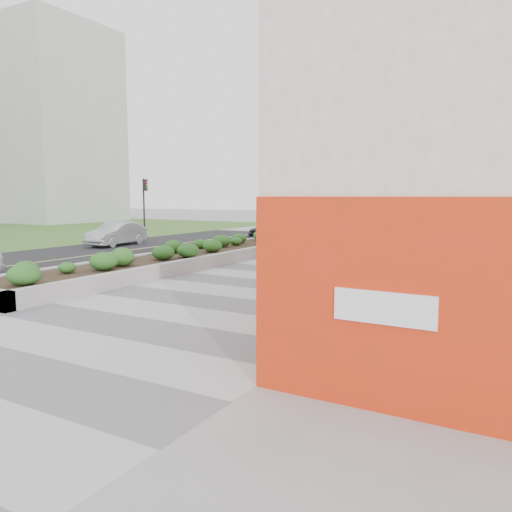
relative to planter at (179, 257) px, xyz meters
The scene contains 12 objects.
ground 8.91m from the planter, 51.84° to the right, with size 160.00×160.00×0.00m, color gray.
walkway 6.81m from the planter, 36.03° to the right, with size 8.00×36.00×0.01m, color #A8A8AD.
planter is the anchor object (origin of this frame).
street 6.51m from the planter, behind, with size 10.00×40.00×0.00m, color black.
traffic_signal_near 10.90m from the planter, 99.35° to the left, with size 0.33×0.28×4.20m.
traffic_signal_far 15.00m from the planter, 137.54° to the left, with size 0.33×0.28×4.20m.
distant_bldg_west_a 46.92m from the planter, 149.79° to the left, with size 18.00×12.00×22.00m, color #ADAAA3.
distant_bldg_north_l 48.95m from the planter, 89.40° to the left, with size 16.00×12.00×20.00m, color #ADAAA3.
manhole_cover 7.22m from the planter, 33.69° to the right, with size 0.44×0.44×0.01m, color #595654.
skateboarder 6.83m from the planter, 14.20° to the right, with size 0.45×0.73×1.30m.
car_silver 10.55m from the planter, 149.31° to the left, with size 1.50×4.32×1.42m, color #AAADB2.
car_dark 15.34m from the planter, 102.13° to the left, with size 1.79×4.41×1.28m, color black.
Camera 1 is at (7.76, -9.70, 3.01)m, focal length 35.00 mm.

